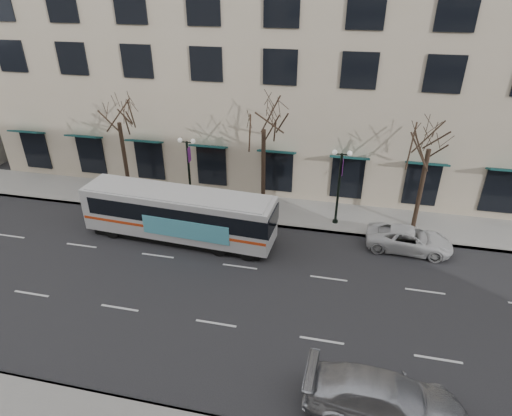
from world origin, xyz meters
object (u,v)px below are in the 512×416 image
(tree_far_right, at_px, (432,134))
(lamp_post_right, at_px, (339,184))
(white_pickup, at_px, (409,239))
(silver_car, at_px, (385,399))
(lamp_post_left, at_px, (189,170))
(city_bus, at_px, (180,214))
(tree_far_mid, at_px, (264,115))
(tree_far_left, at_px, (117,109))

(tree_far_right, bearing_deg, lamp_post_right, -173.15)
(white_pickup, bearing_deg, silver_car, 174.10)
(lamp_post_left, xyz_separation_m, lamp_post_right, (10.00, 0.00, 0.00))
(city_bus, bearing_deg, tree_far_right, 20.60)
(tree_far_mid, distance_m, city_bus, 8.00)
(tree_far_left, distance_m, tree_far_mid, 10.00)
(lamp_post_right, relative_size, silver_car, 0.87)
(lamp_post_left, relative_size, lamp_post_right, 1.00)
(tree_far_right, relative_size, city_bus, 0.67)
(lamp_post_left, bearing_deg, white_pickup, -7.90)
(tree_far_left, height_order, tree_far_mid, tree_far_mid)
(lamp_post_right, distance_m, city_bus, 10.09)
(tree_far_right, height_order, white_pickup, tree_far_right)
(silver_car, distance_m, white_pickup, 11.91)
(tree_far_left, relative_size, lamp_post_left, 1.60)
(tree_far_mid, distance_m, lamp_post_right, 6.41)
(white_pickup, bearing_deg, tree_far_right, -9.05)
(lamp_post_left, relative_size, city_bus, 0.43)
(lamp_post_right, bearing_deg, silver_car, -79.64)
(lamp_post_left, relative_size, silver_car, 0.87)
(silver_car, height_order, white_pickup, silver_car)
(city_bus, xyz_separation_m, silver_car, (11.80, -9.98, -0.89))
(tree_far_left, relative_size, city_bus, 0.69)
(tree_far_left, bearing_deg, lamp_post_right, -2.29)
(city_bus, relative_size, silver_car, 2.01)
(tree_far_mid, xyz_separation_m, lamp_post_left, (-4.99, -0.60, -3.96))
(tree_far_left, distance_m, silver_car, 23.39)
(white_pickup, bearing_deg, lamp_post_left, 85.42)
(tree_far_left, xyz_separation_m, white_pickup, (19.43, -2.60, -6.00))
(lamp_post_left, bearing_deg, city_bus, -79.29)
(tree_far_mid, bearing_deg, city_bus, -134.37)
(tree_far_left, relative_size, tree_far_right, 1.03)
(tree_far_mid, distance_m, lamp_post_left, 6.40)
(lamp_post_right, bearing_deg, tree_far_left, 177.71)
(tree_far_right, xyz_separation_m, city_bus, (-14.28, -4.37, -4.66))
(lamp_post_left, height_order, white_pickup, lamp_post_left)
(tree_far_mid, distance_m, silver_car, 17.29)
(silver_car, bearing_deg, lamp_post_left, 45.00)
(tree_far_left, bearing_deg, white_pickup, -7.62)
(tree_far_mid, bearing_deg, white_pickup, -15.41)
(tree_far_mid, height_order, city_bus, tree_far_mid)
(city_bus, bearing_deg, lamp_post_left, 104.28)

